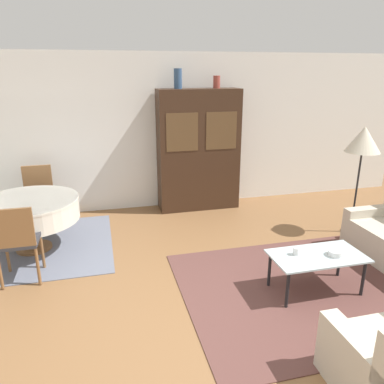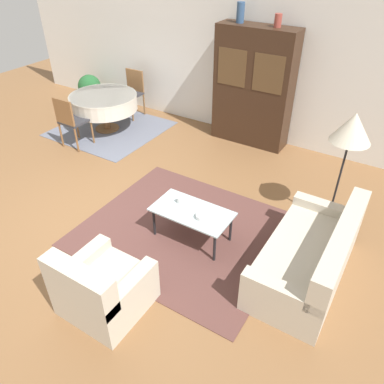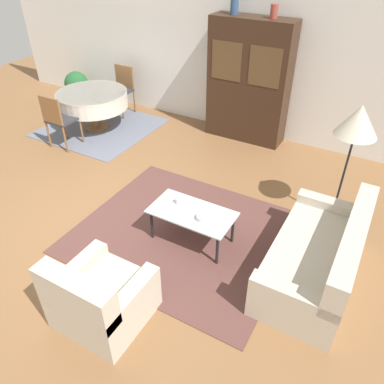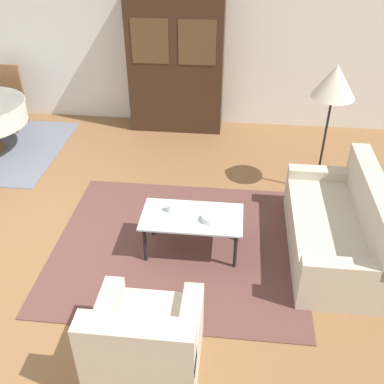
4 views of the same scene
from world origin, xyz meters
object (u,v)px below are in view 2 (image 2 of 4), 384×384
(display_cabinet, at_px, (253,88))
(vase_tall, at_px, (240,12))
(couch, at_px, (310,258))
(dining_chair_far, at_px, (132,90))
(dining_chair_near, at_px, (70,119))
(bowl, at_px, (202,216))
(dining_table, at_px, (104,102))
(floor_lamp, at_px, (352,130))
(coffee_table, at_px, (192,214))
(vase_short, at_px, (278,20))
(potted_plant, at_px, (90,88))
(cup, at_px, (180,200))
(armchair, at_px, (102,289))

(display_cabinet, xyz_separation_m, vase_tall, (-0.35, 0.00, 1.21))
(couch, xyz_separation_m, dining_chair_far, (-4.76, 2.63, 0.26))
(dining_chair_near, bearing_deg, bowl, -17.23)
(dining_table, distance_m, dining_chair_far, 0.88)
(floor_lamp, xyz_separation_m, vase_tall, (-2.37, 1.67, 0.85))
(coffee_table, bearing_deg, dining_chair_far, 139.51)
(dining_table, bearing_deg, bowl, -29.55)
(display_cabinet, height_order, vase_short, vase_short)
(floor_lamp, xyz_separation_m, potted_plant, (-5.96, 1.41, -1.03))
(bowl, height_order, vase_short, vase_short)
(display_cabinet, height_order, dining_chair_far, display_cabinet)
(coffee_table, distance_m, dining_chair_near, 3.40)
(dining_chair_far, height_order, cup, dining_chair_far)
(floor_lamp, bearing_deg, dining_table, 173.19)
(vase_tall, height_order, vase_short, vase_tall)
(couch, height_order, cup, couch)
(couch, distance_m, armchair, 2.36)
(dining_chair_near, height_order, floor_lamp, floor_lamp)
(display_cabinet, distance_m, floor_lamp, 2.64)
(floor_lamp, bearing_deg, armchair, -120.66)
(armchair, height_order, dining_chair_near, dining_chair_near)
(bowl, bearing_deg, vase_short, 98.18)
(armchair, bearing_deg, couch, 43.07)
(dining_table, bearing_deg, vase_tall, 25.39)
(vase_tall, bearing_deg, couch, -49.49)
(coffee_table, relative_size, potted_plant, 1.52)
(couch, height_order, bowl, couch)
(couch, distance_m, cup, 1.76)
(couch, xyz_separation_m, vase_short, (-1.77, 2.85, 1.90))
(vase_short, bearing_deg, bowl, -81.82)
(couch, xyz_separation_m, dining_table, (-4.76, 1.75, 0.28))
(cup, distance_m, bowl, 0.43)
(dining_table, height_order, dining_chair_far, dining_chair_far)
(armchair, distance_m, dining_table, 4.54)
(cup, relative_size, vase_tall, 0.27)
(dining_table, height_order, floor_lamp, floor_lamp)
(vase_short, bearing_deg, armchair, -89.38)
(dining_table, relative_size, dining_chair_near, 1.38)
(coffee_table, bearing_deg, floor_lamp, 42.40)
(dining_chair_near, height_order, vase_short, vase_short)
(coffee_table, relative_size, dining_table, 0.78)
(dining_chair_near, relative_size, vase_short, 4.66)
(armchair, distance_m, vase_short, 4.85)
(bowl, bearing_deg, cup, 163.69)
(coffee_table, xyz_separation_m, floor_lamp, (1.45, 1.33, 1.01))
(vase_tall, relative_size, vase_short, 1.56)
(dining_chair_far, relative_size, floor_lamp, 0.59)
(dining_chair_far, xyz_separation_m, vase_short, (2.99, 0.22, 1.64))
(display_cabinet, xyz_separation_m, dining_table, (-2.68, -1.10, -0.47))
(vase_short, bearing_deg, coffee_table, -85.20)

